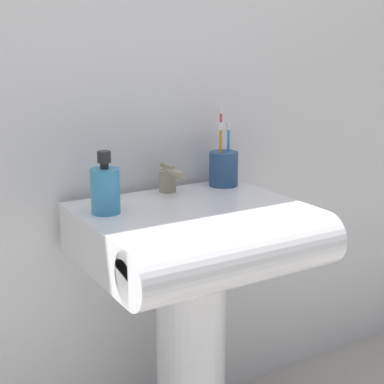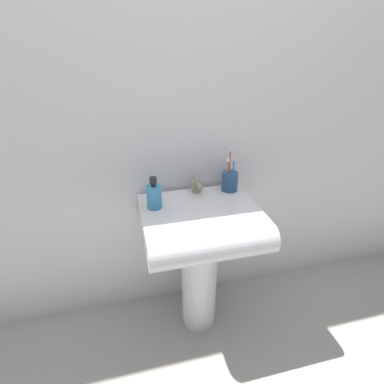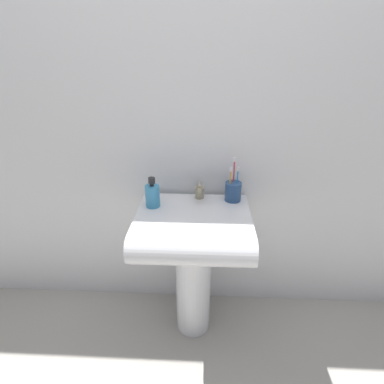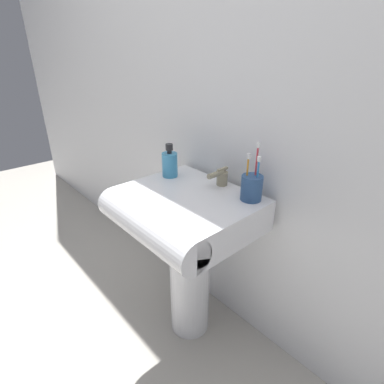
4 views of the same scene
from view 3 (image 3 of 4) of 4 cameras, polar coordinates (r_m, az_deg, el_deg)
ground_plane at (r=1.86m, az=0.22°, el=-23.82°), size 6.00×6.00×0.00m
wall_back at (r=1.48m, az=0.75°, el=17.28°), size 5.00×0.05×2.40m
sink_pedestal at (r=1.65m, az=0.24°, el=-17.03°), size 0.18×0.18×0.59m
sink_basin at (r=1.39m, az=0.17°, el=-7.29°), size 0.53×0.47×0.13m
faucet at (r=1.52m, az=1.43°, el=0.03°), size 0.05×0.11×0.07m
toothbrush_cup at (r=1.51m, az=7.82°, el=0.19°), size 0.08×0.08×0.22m
soap_bottle at (r=1.44m, az=-7.53°, el=-0.61°), size 0.07×0.07×0.15m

